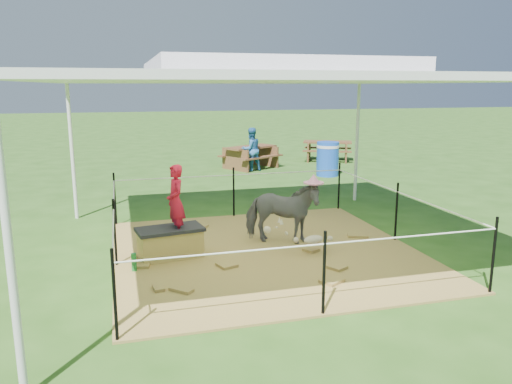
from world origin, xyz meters
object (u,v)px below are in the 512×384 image
object	(u,v)px
picnic_table_far	(327,151)
woman	(175,195)
distant_person	(251,149)
pony	(282,213)
green_bottle	(134,262)
foal	(313,238)
picnic_table_near	(251,157)
straw_bale	(170,244)
trash_barrel	(328,159)

from	to	relation	value
picnic_table_far	woman	bearing A→B (deg)	-100.55
distant_person	pony	bearing A→B (deg)	63.42
green_bottle	distant_person	size ratio (longest dim) A/B	0.19
foal	picnic_table_near	size ratio (longest dim) A/B	0.54
straw_bale	picnic_table_near	xyz separation A→B (m)	(3.33, 7.87, 0.12)
straw_bale	pony	world-z (taller)	pony
trash_barrel	woman	bearing A→B (deg)	-130.10
picnic_table_near	picnic_table_far	world-z (taller)	picnic_table_near
woman	pony	world-z (taller)	woman
straw_bale	picnic_table_near	distance (m)	8.54
foal	distant_person	bearing A→B (deg)	68.75
straw_bale	distant_person	bearing A→B (deg)	66.44
straw_bale	picnic_table_far	xyz separation A→B (m)	(6.31, 8.71, 0.11)
pony	foal	bearing A→B (deg)	-129.75
distant_person	picnic_table_far	bearing A→B (deg)	-172.02
pony	picnic_table_near	size ratio (longest dim) A/B	0.73
woman	green_bottle	xyz separation A→B (m)	(-0.65, -0.45, -0.83)
straw_bale	distant_person	size ratio (longest dim) A/B	0.69
trash_barrel	pony	bearing A→B (deg)	-119.82
pony	picnic_table_near	world-z (taller)	pony
pony	picnic_table_near	distance (m)	7.82
picnic_table_far	picnic_table_near	bearing A→B (deg)	-139.33
trash_barrel	foal	bearing A→B (deg)	-115.12
trash_barrel	picnic_table_far	bearing A→B (deg)	66.62
pony	green_bottle	bearing A→B (deg)	129.86
woman	straw_bale	bearing A→B (deg)	-99.48
trash_barrel	picnic_table_far	size ratio (longest dim) A/B	0.60
woman	foal	xyz separation A→B (m)	(2.02, -0.44, -0.70)
woman	distant_person	distance (m)	7.99
pony	trash_barrel	world-z (taller)	pony
woman	distant_person	bearing A→B (deg)	147.62
green_bottle	picnic_table_near	xyz separation A→B (m)	(3.88, 8.32, 0.19)
straw_bale	trash_barrel	world-z (taller)	trash_barrel
straw_bale	distant_person	distance (m)	8.03
foal	distant_person	distance (m)	7.87
woman	green_bottle	world-z (taller)	woman
foal	straw_bale	bearing A→B (deg)	155.08
green_bottle	pony	world-z (taller)	pony
woman	trash_barrel	world-z (taller)	woman
green_bottle	foal	world-z (taller)	foal
trash_barrel	picnic_table_far	distance (m)	2.99
picnic_table_near	green_bottle	bearing A→B (deg)	-144.14
woman	trash_barrel	size ratio (longest dim) A/B	1.11
picnic_table_near	picnic_table_far	xyz separation A→B (m)	(2.98, 0.84, -0.01)
foal	woman	bearing A→B (deg)	154.53
woman	distant_person	world-z (taller)	woman
green_bottle	distant_person	bearing A→B (deg)	64.29
picnic_table_near	pony	bearing A→B (deg)	-130.27
green_bottle	trash_barrel	size ratio (longest dim) A/B	0.26
pony	foal	world-z (taller)	pony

